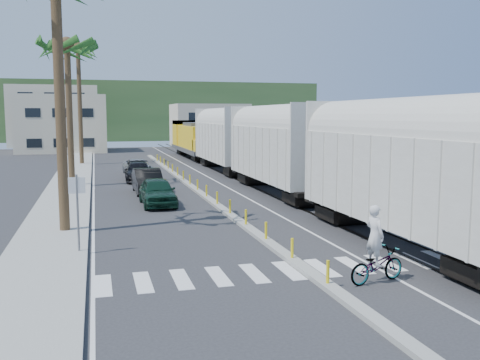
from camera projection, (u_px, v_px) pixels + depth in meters
The scene contains 16 objects.
ground at pixel (282, 255), 19.86m from camera, with size 140.00×140.00×0.00m, color #28282B.
sidewalk at pixel (71, 181), 41.59m from camera, with size 3.00×90.00×0.15m, color gray.
rails at pixel (230, 173), 47.98m from camera, with size 1.56×100.00×0.06m.
median at pixel (190, 185), 38.97m from camera, with size 0.45×60.00×0.85m.
crosswalk at pixel (303, 269), 17.94m from camera, with size 14.00×2.20×0.01m, color silver.
lane_markings at pixel (153, 179), 43.25m from camera, with size 9.42×90.00×0.01m.
freight_train at pixel (253, 145), 40.65m from camera, with size 3.00×60.94×5.85m.
palm_trees at pixel (70, 36), 38.20m from camera, with size 3.50×37.20×13.75m.
street_sign at pixel (77, 202), 19.64m from camera, with size 0.60×0.08×3.00m.
buildings at pixel (95, 120), 86.32m from camera, with size 38.00×27.00×10.00m.
hillside at pixel (126, 111), 114.94m from camera, with size 80.00×20.00×12.00m, color #385628.
car_lead at pixel (157, 192), 30.66m from camera, with size 1.91×4.69×1.59m, color #103022.
car_second at pixel (148, 181), 35.45m from camera, with size 1.83×4.99×1.63m, color black.
car_third at pixel (138, 172), 42.14m from camera, with size 2.23×5.10×1.46m, color black.
car_rear at pixel (138, 167), 46.65m from camera, with size 2.44×4.96×1.36m, color #A0A2A5.
cyclist at pixel (376, 258), 16.48m from camera, with size 1.69×2.40×2.44m.
Camera 1 is at (-6.60, -18.29, 5.15)m, focal length 40.00 mm.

